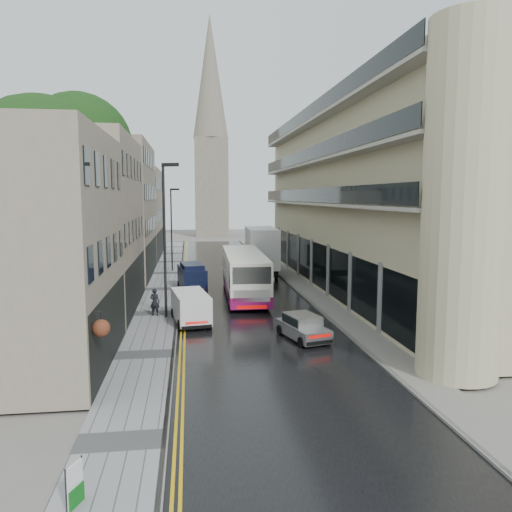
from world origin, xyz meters
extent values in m
plane|color=slate|center=(0.00, 0.00, 0.00)|extent=(200.00, 200.00, 0.00)
cube|color=black|center=(0.00, 27.50, 0.01)|extent=(9.00, 85.00, 0.02)
cube|color=gray|center=(-5.85, 27.50, 0.06)|extent=(2.70, 85.00, 0.12)
cube|color=slate|center=(5.40, 27.50, 0.06)|extent=(1.80, 85.00, 0.12)
imported|color=black|center=(-5.87, 18.48, 0.97)|extent=(0.72, 0.59, 1.69)
camera|label=1|loc=(-3.73, -11.94, 7.38)|focal=35.00mm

